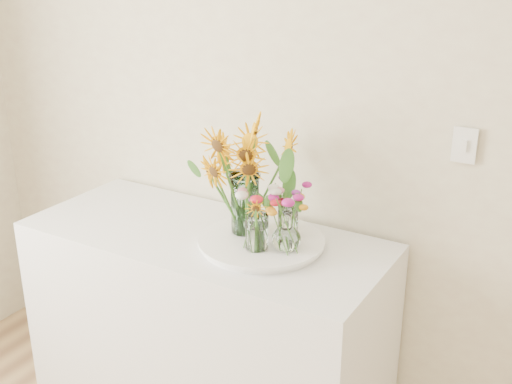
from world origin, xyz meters
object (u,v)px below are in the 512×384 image
at_px(small_vase_c, 288,220).
at_px(small_vase_b, 286,231).
at_px(counter, 207,335).
at_px(small_vase_a, 257,232).
at_px(mason_jar, 245,203).
at_px(tray, 261,243).

bearing_deg(small_vase_c, small_vase_b, -64.71).
bearing_deg(small_vase_c, counter, -163.41).
relative_size(counter, small_vase_a, 10.21).
xyz_separation_m(mason_jar, small_vase_c, (0.15, 0.05, -0.06)).
distance_m(small_vase_a, small_vase_b, 0.10).
bearing_deg(tray, small_vase_b, -12.57).
distance_m(counter, tray, 0.52).
bearing_deg(small_vase_b, mason_jar, 165.68).
height_order(tray, small_vase_a, small_vase_a).
bearing_deg(small_vase_c, tray, -131.09).
height_order(small_vase_a, small_vase_c, small_vase_a).
distance_m(small_vase_a, small_vase_c, 0.16).
bearing_deg(small_vase_b, counter, 178.45).
distance_m(tray, mason_jar, 0.16).
xyz_separation_m(counter, small_vase_b, (0.36, -0.01, 0.55)).
bearing_deg(small_vase_a, small_vase_b, 29.20).
bearing_deg(counter, mason_jar, 14.60).
relative_size(small_vase_a, small_vase_b, 0.94).
relative_size(small_vase_b, small_vase_c, 1.14).
relative_size(mason_jar, small_vase_a, 1.74).
distance_m(mason_jar, small_vase_c, 0.17).
xyz_separation_m(mason_jar, small_vase_a, (0.11, -0.10, -0.05)).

